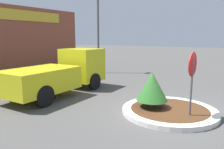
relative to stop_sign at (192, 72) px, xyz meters
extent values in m
plane|color=#514F4C|center=(0.24, 0.84, -1.68)|extent=(120.00, 120.00, 0.00)
cylinder|color=silver|center=(0.24, 0.84, -1.59)|extent=(3.56, 3.56, 0.17)
cylinder|color=#4C2D19|center=(0.24, 0.84, -1.59)|extent=(2.92, 2.92, 0.17)
cylinder|color=#4C4C51|center=(0.00, 0.00, -0.48)|extent=(0.07, 0.07, 2.39)
cylinder|color=#B71414|center=(0.00, 0.00, 0.27)|extent=(0.83, 0.03, 0.83)
cylinder|color=brown|center=(0.02, 1.47, -1.37)|extent=(0.08, 0.08, 0.27)
cone|color=#2D6B28|center=(0.02, 1.47, -0.69)|extent=(1.21, 1.21, 1.08)
cube|color=gold|center=(1.50, 6.60, -0.37)|extent=(2.01, 2.15, 1.80)
cube|color=gold|center=(-1.57, 6.30, -0.75)|extent=(3.61, 2.41, 1.04)
cube|color=black|center=(2.13, 6.67, -0.05)|extent=(0.22, 1.77, 0.63)
cylinder|color=black|center=(1.23, 7.54, -1.22)|extent=(0.93, 0.32, 0.91)
cylinder|color=black|center=(1.42, 5.63, -1.22)|extent=(0.93, 0.32, 0.91)
cylinder|color=black|center=(-2.29, 7.19, -1.22)|extent=(0.93, 0.32, 0.91)
cylinder|color=black|center=(-2.10, 5.28, -1.22)|extent=(0.93, 0.32, 0.91)
cube|color=gold|center=(2.30, 15.75, 3.08)|extent=(10.59, 0.08, 0.90)
cylinder|color=#4C4C51|center=(6.07, 9.25, 1.75)|extent=(0.16, 0.16, 6.85)
camera|label=1|loc=(-7.43, -2.15, 1.15)|focal=35.00mm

